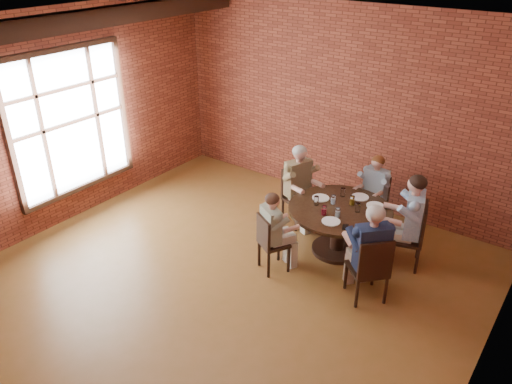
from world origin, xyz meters
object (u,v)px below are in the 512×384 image
Objects in this scene: diner_c at (300,186)px; smartphone at (345,227)px; chair_b at (375,199)px; chair_e at (371,268)px; diner_b at (373,193)px; dining_table at (339,221)px; diner_e at (369,252)px; chair_a at (413,233)px; chair_d at (269,241)px; chair_c at (296,193)px; diner_d at (274,232)px; diner_a at (408,221)px.

smartphone is (1.23, -0.82, 0.07)m from diner_c.
chair_e is (0.76, -1.83, 0.03)m from chair_b.
diner_c is at bearing -144.23° from diner_b.
dining_table is 1.10m from diner_e.
chair_a reaches higher than chair_d.
dining_table is 1.21× the size of diner_b.
diner_d is (0.47, -1.35, 0.10)m from chair_c.
chair_e reaches higher than chair_d.
diner_c is 1.41× the size of chair_e.
diner_b is at bearing 76.77° from smartphone.
chair_b is at bearing -149.76° from diner_a.
diner_e is (-0.21, -1.05, 0.17)m from chair_a.
dining_table is 1.08m from diner_d.
chair_c is (-2.01, 0.09, -0.01)m from chair_a.
diner_a is 9.42× the size of smartphone.
chair_a is 1.02× the size of chair_e.
diner_d is at bearing -119.33° from dining_table.
diner_b is (0.10, 0.96, 0.10)m from dining_table.
chair_a is at bearing -69.72° from diner_c.
diner_d is at bearing -66.92° from diner_a.
chair_d is (0.44, -1.41, -0.03)m from chair_c.
chair_e is at bearing -24.61° from chair_a.
chair_e reaches higher than smartphone.
diner_b is 8.31× the size of smartphone.
diner_c is 1.47m from smartphone.
diner_c is 1.43m from chair_d.
chair_c is 0.78× the size of diner_d.
diner_b is 1.02× the size of diner_d.
chair_a is 1.12× the size of chair_d.
chair_a is 0.71× the size of diner_e.
chair_b is 0.64× the size of diner_e.
chair_c is (-1.00, 0.41, -0.01)m from dining_table.
diner_b is at bearing -41.42° from chair_c.
chair_a reaches higher than chair_b.
smartphone is (1.31, -0.85, 0.24)m from chair_c.
dining_table is 1.00m from diner_c.
dining_table is at bearing -90.00° from diner_e.
chair_a is at bearing -110.81° from chair_d.
diner_d is at bearing -38.51° from diner_e.
chair_b is 1.98m from chair_e.
chair_a is 1.06m from smartphone.
chair_c reaches higher than chair_d.
chair_e is at bearing -100.70° from chair_c.
diner_e reaches higher than diner_b.
chair_e is at bearing -144.75° from diner_d.
dining_table is at bearing 102.99° from smartphone.
diner_c is (-1.03, -0.66, 0.19)m from chair_b.
chair_c is 1.48m from chair_d.
dining_table is at bearing -90.00° from diner_d.
diner_d is at bearing -41.52° from chair_e.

